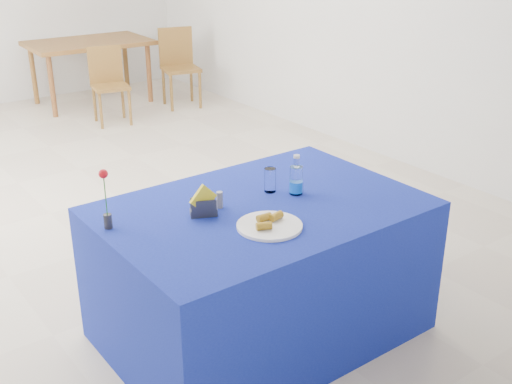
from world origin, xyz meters
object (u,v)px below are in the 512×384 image
Objects in this scene: water_bottle at (296,181)px; chair_bg_right at (179,61)px; plate at (269,226)px; oak_table at (89,47)px; chair_bg_left at (108,79)px; blue_table at (261,271)px.

chair_bg_right is at bearing 67.33° from water_bottle.
plate reaches higher than oak_table.
water_bottle is 0.26× the size of chair_bg_left.
chair_bg_left is at bearing -101.10° from oak_table.
water_bottle is (0.24, 0.01, 0.45)m from blue_table.
chair_bg_left is 0.91× the size of chair_bg_right.
chair_bg_right is (2.17, 4.57, -0.24)m from plate.
blue_table is (0.12, 0.22, -0.39)m from plate.
water_bottle is 0.23× the size of chair_bg_right.
water_bottle is 4.26m from chair_bg_left.
plate is 0.22× the size of oak_table.
chair_bg_left is at bearing 75.76° from blue_table.
oak_table is 1.09m from chair_bg_right.
plate is at bearing -146.62° from water_bottle.
blue_table is 1.11× the size of oak_table.
plate is 5.46m from oak_table.
oak_table is at bearing 90.81° from chair_bg_left.
water_bottle is (0.36, 0.24, 0.06)m from plate.
chair_bg_left is (-0.17, -0.88, -0.20)m from oak_table.
water_bottle reaches higher than chair_bg_right.
chair_bg_left reaches higher than oak_table.
plate is 0.19× the size of blue_table.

